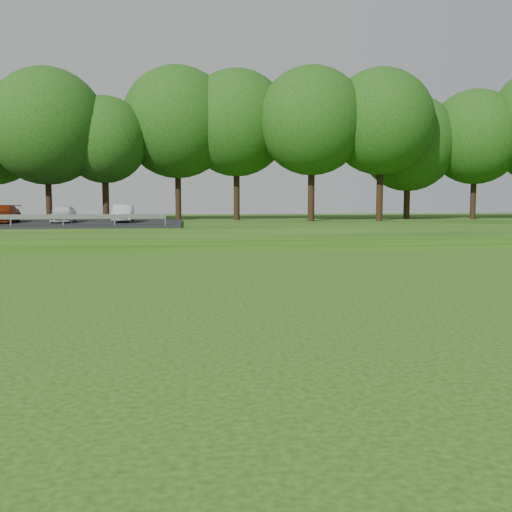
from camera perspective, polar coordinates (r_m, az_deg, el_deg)
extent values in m
cube|color=#183F0C|center=(47.58, 8.00, 2.59)|extent=(130.00, 30.00, 0.60)
cube|color=gray|center=(34.25, 13.80, 0.78)|extent=(130.00, 1.60, 0.04)
cube|color=black|center=(46.70, -21.54, 2.66)|extent=(24.00, 9.00, 0.18)
imported|color=maroon|center=(46.67, -21.57, 3.50)|extent=(1.68, 4.14, 1.20)
imported|color=white|center=(45.79, -16.72, 3.63)|extent=(1.42, 3.52, 1.20)
imported|color=#B4B7BC|center=(45.25, -11.72, 3.73)|extent=(1.27, 3.64, 1.20)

